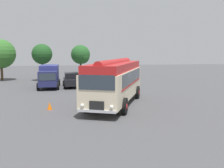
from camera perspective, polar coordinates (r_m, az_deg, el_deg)
The scene contains 10 objects.
ground_plane at distance 19.55m, azimuth 0.73°, elevation -4.89°, with size 120.00×120.00×0.00m, color #474749.
vintage_bus at distance 20.02m, azimuth 0.77°, elevation 0.88°, with size 6.34×10.21×3.49m.
car_near_left at distance 30.38m, azimuth -8.78°, elevation 0.92°, with size 2.08×4.26×1.66m.
car_mid_left at distance 31.06m, azimuth -3.70°, elevation 1.12°, with size 2.14×4.29×1.66m.
car_mid_right at distance 31.70m, azimuth 0.78°, elevation 1.25°, with size 2.08×4.26×1.66m.
box_van at distance 30.59m, azimuth -13.52°, elevation 1.82°, with size 2.39×5.79×2.50m.
tree_far_left at distance 40.02m, azimuth -22.98°, elevation 6.19°, with size 4.07×4.07×5.79m.
tree_left_of_centre at distance 37.65m, azimuth -15.03°, elevation 6.38°, with size 2.82×2.82×5.13m.
tree_centre at distance 39.37m, azimuth -6.75°, elevation 6.25°, with size 2.84×2.84×5.05m.
traffic_cone at distance 18.92m, azimuth -13.43°, elevation -4.64°, with size 0.36×0.36×0.55m, color orange.
Camera 1 is at (-3.71, -18.76, 4.04)m, focal length 42.00 mm.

